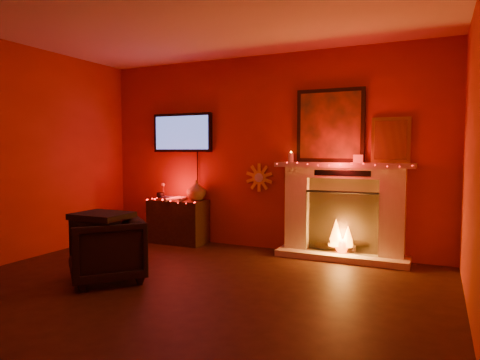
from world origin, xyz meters
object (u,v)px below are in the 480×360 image
at_px(fireplace, 343,202).
at_px(tv, 182,133).
at_px(console_table, 180,218).
at_px(armchair, 106,249).
at_px(sunburst_clock, 259,178).

distance_m(fireplace, tv, 2.61).
bearing_deg(console_table, armchair, -80.59).
bearing_deg(sunburst_clock, console_table, -169.82).
distance_m(fireplace, sunburst_clock, 1.23).
bearing_deg(console_table, tv, 106.22).
height_order(fireplace, tv, fireplace).
bearing_deg(fireplace, console_table, -177.04).
distance_m(sunburst_clock, console_table, 1.36).
relative_size(fireplace, sunburst_clock, 5.45).
xyz_separation_m(console_table, armchair, (0.32, -1.91, -0.04)).
bearing_deg(fireplace, sunburst_clock, 175.63).
height_order(tv, armchair, tv).
bearing_deg(tv, sunburst_clock, 1.24).
distance_m(fireplace, armchair, 2.93).
xyz_separation_m(fireplace, tv, (-2.44, 0.06, 0.92)).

